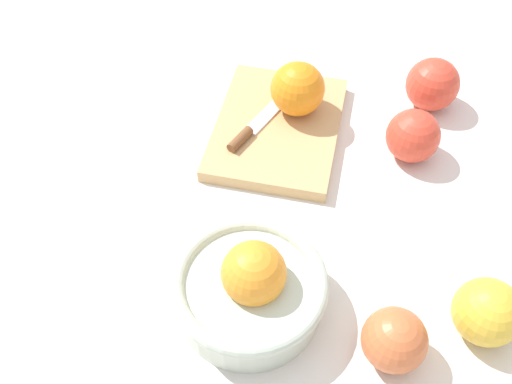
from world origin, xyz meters
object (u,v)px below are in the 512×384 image
knife (254,127)px  apple_front_left (394,340)px  cutting_board (277,128)px  apple_front_left_2 (487,312)px  bowl (250,287)px  apple_front_right_2 (413,136)px  orange_on_board (298,89)px  apple_front_right (433,84)px

knife → apple_front_left: apple_front_left is taller
cutting_board → knife: bearing=116.2°
apple_front_left → apple_front_left_2: bearing=-66.8°
bowl → apple_front_right_2: 0.33m
orange_on_board → knife: 0.08m
apple_front_right → apple_front_right_2: size_ratio=1.06×
orange_on_board → apple_front_left: size_ratio=1.11×
apple_front_right_2 → apple_front_right: bearing=-17.2°
apple_front_left_2 → orange_on_board: bearing=35.7°
apple_front_right → apple_front_left: size_ratio=1.12×
cutting_board → apple_front_right: size_ratio=2.96×
cutting_board → bowl: bearing=178.9°
orange_on_board → apple_front_left: bearing=-160.5°
bowl → apple_front_left_2: 0.26m
apple_front_right → apple_front_right_2: (-0.11, 0.03, -0.00)m
knife → apple_front_left_2: (-0.27, -0.29, 0.01)m
orange_on_board → apple_front_right: orange_on_board is taller
apple_front_right_2 → bowl: bearing=143.7°
apple_front_right → apple_front_left: 0.42m
knife → apple_front_right: (0.10, -0.25, 0.01)m
orange_on_board → apple_front_left: 0.38m
apple_front_right_2 → apple_front_left_2: bearing=-166.1°
knife → bowl: bearing=-174.2°
apple_front_left → apple_front_right_2: (0.31, -0.04, 0.00)m
apple_front_right → bowl: bearing=148.6°
bowl → knife: size_ratio=1.22×
cutting_board → apple_front_right_2: 0.19m
apple_front_left → apple_front_right_2: 0.31m
cutting_board → orange_on_board: (0.03, -0.02, 0.05)m
apple_front_left → apple_front_right_2: apple_front_right_2 is taller
apple_front_left → apple_front_right_2: bearing=-6.6°
apple_front_left → bowl: bearing=75.0°
apple_front_left → apple_front_left_2: size_ratio=0.93×
knife → apple_front_left: 0.36m
apple_front_left → knife: bearing=30.7°
knife → apple_front_left_2: apple_front_left_2 is taller
apple_front_right → apple_front_left_2: bearing=-175.3°
apple_front_right → apple_front_left: bearing=170.5°
cutting_board → apple_front_left: size_ratio=3.31×
bowl → apple_front_right: size_ratio=2.24×
apple_front_right_2 → cutting_board: bearing=83.2°
knife → apple_front_right: bearing=-67.9°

